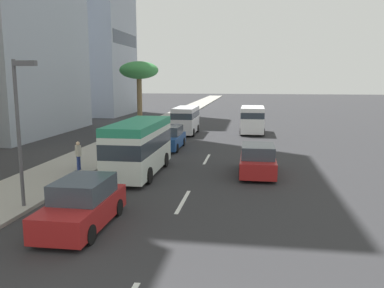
{
  "coord_description": "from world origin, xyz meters",
  "views": [
    {
      "loc": [
        -4.79,
        -2.77,
        5.16
      ],
      "look_at": [
        16.97,
        0.49,
        1.51
      ],
      "focal_mm": 37.01,
      "sensor_mm": 36.0,
      "label": 1
    }
  ],
  "objects_px": {
    "car_fifth": "(82,205)",
    "car_fourth": "(258,160)",
    "pedestrian_near_lamp": "(78,154)",
    "palm_tree": "(139,72)",
    "minibus_lead": "(139,145)",
    "van_sixth": "(252,118)",
    "car_second": "(169,138)",
    "van_third": "(186,119)",
    "street_lamp": "(20,115)"
  },
  "relations": [
    {
      "from": "car_fifth",
      "to": "car_fourth",
      "type": "bearing_deg",
      "value": 144.55
    },
    {
      "from": "pedestrian_near_lamp",
      "to": "palm_tree",
      "type": "height_order",
      "value": "palm_tree"
    },
    {
      "from": "minibus_lead",
      "to": "van_sixth",
      "type": "bearing_deg",
      "value": 160.47
    },
    {
      "from": "car_fifth",
      "to": "car_second",
      "type": "bearing_deg",
      "value": -179.27
    },
    {
      "from": "minibus_lead",
      "to": "van_third",
      "type": "relative_size",
      "value": 1.35
    },
    {
      "from": "van_third",
      "to": "street_lamp",
      "type": "distance_m",
      "value": 22.66
    },
    {
      "from": "minibus_lead",
      "to": "car_fifth",
      "type": "relative_size",
      "value": 1.55
    },
    {
      "from": "car_second",
      "to": "car_fifth",
      "type": "distance_m",
      "value": 15.84
    },
    {
      "from": "car_fifth",
      "to": "van_sixth",
      "type": "xyz_separation_m",
      "value": [
        25.04,
        -5.89,
        0.64
      ]
    },
    {
      "from": "car_second",
      "to": "palm_tree",
      "type": "xyz_separation_m",
      "value": [
        8.69,
        4.71,
        4.98
      ]
    },
    {
      "from": "van_third",
      "to": "car_fifth",
      "type": "relative_size",
      "value": 1.15
    },
    {
      "from": "car_second",
      "to": "minibus_lead",
      "type": "bearing_deg",
      "value": 0.03
    },
    {
      "from": "van_sixth",
      "to": "pedestrian_near_lamp",
      "type": "bearing_deg",
      "value": 151.19
    },
    {
      "from": "car_fifth",
      "to": "pedestrian_near_lamp",
      "type": "relative_size",
      "value": 2.72
    },
    {
      "from": "car_fifth",
      "to": "street_lamp",
      "type": "height_order",
      "value": "street_lamp"
    },
    {
      "from": "car_fourth",
      "to": "van_sixth",
      "type": "height_order",
      "value": "van_sixth"
    },
    {
      "from": "street_lamp",
      "to": "minibus_lead",
      "type": "bearing_deg",
      "value": -23.52
    },
    {
      "from": "street_lamp",
      "to": "car_fourth",
      "type": "bearing_deg",
      "value": -51.7
    },
    {
      "from": "car_second",
      "to": "car_fourth",
      "type": "distance_m",
      "value": 9.6
    },
    {
      "from": "car_fifth",
      "to": "street_lamp",
      "type": "xyz_separation_m",
      "value": [
        1.43,
        3.0,
        2.97
      ]
    },
    {
      "from": "minibus_lead",
      "to": "van_sixth",
      "type": "height_order",
      "value": "minibus_lead"
    },
    {
      "from": "car_second",
      "to": "pedestrian_near_lamp",
      "type": "bearing_deg",
      "value": -22.9
    },
    {
      "from": "pedestrian_near_lamp",
      "to": "palm_tree",
      "type": "bearing_deg",
      "value": 136.46
    },
    {
      "from": "car_second",
      "to": "pedestrian_near_lamp",
      "type": "height_order",
      "value": "pedestrian_near_lamp"
    },
    {
      "from": "pedestrian_near_lamp",
      "to": "car_fourth",
      "type": "bearing_deg",
      "value": 47.7
    },
    {
      "from": "car_fourth",
      "to": "pedestrian_near_lamp",
      "type": "relative_size",
      "value": 2.73
    },
    {
      "from": "minibus_lead",
      "to": "pedestrian_near_lamp",
      "type": "distance_m",
      "value": 3.49
    },
    {
      "from": "car_fourth",
      "to": "street_lamp",
      "type": "xyz_separation_m",
      "value": [
        -7.25,
        9.18,
        2.98
      ]
    },
    {
      "from": "minibus_lead",
      "to": "car_fourth",
      "type": "xyz_separation_m",
      "value": [
        0.81,
        -6.37,
        -0.8
      ]
    },
    {
      "from": "car_second",
      "to": "car_fourth",
      "type": "xyz_separation_m",
      "value": [
        -7.17,
        -6.38,
        -0.01
      ]
    },
    {
      "from": "street_lamp",
      "to": "pedestrian_near_lamp",
      "type": "bearing_deg",
      "value": 5.77
    },
    {
      "from": "van_third",
      "to": "van_sixth",
      "type": "height_order",
      "value": "van_sixth"
    },
    {
      "from": "car_fourth",
      "to": "car_fifth",
      "type": "distance_m",
      "value": 10.64
    },
    {
      "from": "minibus_lead",
      "to": "palm_tree",
      "type": "distance_m",
      "value": 17.82
    },
    {
      "from": "palm_tree",
      "to": "street_lamp",
      "type": "bearing_deg",
      "value": -175.27
    },
    {
      "from": "van_third",
      "to": "van_sixth",
      "type": "relative_size",
      "value": 1.06
    },
    {
      "from": "van_third",
      "to": "car_fourth",
      "type": "height_order",
      "value": "van_third"
    },
    {
      "from": "car_second",
      "to": "car_fourth",
      "type": "relative_size",
      "value": 1.04
    },
    {
      "from": "van_third",
      "to": "pedestrian_near_lamp",
      "type": "bearing_deg",
      "value": -11.76
    },
    {
      "from": "van_third",
      "to": "van_sixth",
      "type": "bearing_deg",
      "value": 101.32
    },
    {
      "from": "car_fourth",
      "to": "street_lamp",
      "type": "relative_size",
      "value": 0.76
    },
    {
      "from": "van_third",
      "to": "van_sixth",
      "type": "distance_m",
      "value": 6.3
    },
    {
      "from": "car_fifth",
      "to": "minibus_lead",
      "type": "bearing_deg",
      "value": -178.55
    },
    {
      "from": "car_fifth",
      "to": "van_third",
      "type": "bearing_deg",
      "value": -179.31
    },
    {
      "from": "minibus_lead",
      "to": "car_fifth",
      "type": "distance_m",
      "value": 7.91
    },
    {
      "from": "car_fifth",
      "to": "palm_tree",
      "type": "distance_m",
      "value": 25.51
    },
    {
      "from": "car_second",
      "to": "van_third",
      "type": "xyz_separation_m",
      "value": [
        7.96,
        0.08,
        0.64
      ]
    },
    {
      "from": "van_sixth",
      "to": "street_lamp",
      "type": "height_order",
      "value": "street_lamp"
    },
    {
      "from": "minibus_lead",
      "to": "pedestrian_near_lamp",
      "type": "relative_size",
      "value": 4.21
    },
    {
      "from": "palm_tree",
      "to": "van_sixth",
      "type": "bearing_deg",
      "value": -87.33
    }
  ]
}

